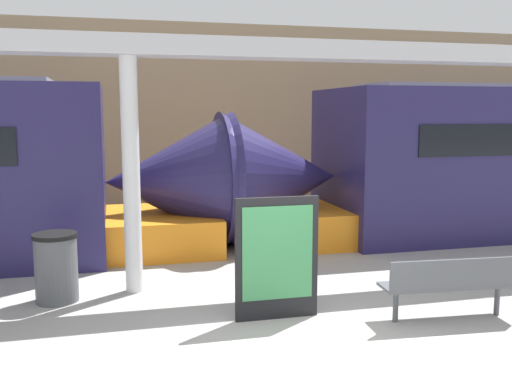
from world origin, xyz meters
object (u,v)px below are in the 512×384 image
(trash_bin, at_px, (56,267))
(poster_board, at_px, (277,258))
(support_column_near, at_px, (131,177))
(bench_near, at_px, (451,282))

(trash_bin, height_order, poster_board, poster_board)
(support_column_near, bearing_deg, trash_bin, -169.43)
(poster_board, height_order, support_column_near, support_column_near)
(bench_near, relative_size, support_column_near, 0.52)
(trash_bin, bearing_deg, poster_board, -26.59)
(trash_bin, relative_size, poster_board, 0.61)
(trash_bin, relative_size, support_column_near, 0.28)
(bench_near, distance_m, trash_bin, 5.29)
(poster_board, bearing_deg, support_column_near, 137.25)
(bench_near, distance_m, poster_board, 2.22)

